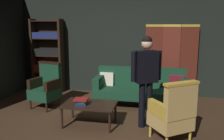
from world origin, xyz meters
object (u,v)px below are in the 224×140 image
book_green_cloth (81,101)px  book_red_leather (81,99)px  armchair_wing_left (46,86)px  folding_screen (171,61)px  bookshelf (48,55)px  standing_figure (146,73)px  coffee_table (89,106)px  armchair_gilt_accent (173,113)px  book_navy_cloth (81,103)px  velvet_couch (140,87)px

book_green_cloth → book_red_leather: (0.00, 0.00, 0.04)m
armchair_wing_left → book_green_cloth: armchair_wing_left is taller
folding_screen → bookshelf: bookshelf is taller
standing_figure → book_green_cloth: 1.32m
standing_figure → coffee_table: bearing=-172.1°
coffee_table → book_green_cloth: (-0.14, -0.07, 0.11)m
armchair_gilt_accent → standing_figure: (-0.48, 0.51, 0.54)m
book_navy_cloth → standing_figure: bearing=10.2°
folding_screen → standing_figure: bearing=-104.3°
folding_screen → book_navy_cloth: folding_screen is taller
folding_screen → book_navy_cloth: 2.81m
bookshelf → armchair_wing_left: bearing=-66.1°
velvet_couch → armchair_gilt_accent: armchair_gilt_accent is taller
folding_screen → bookshelf: bearing=179.9°
bookshelf → armchair_gilt_accent: size_ratio=1.97×
standing_figure → book_red_leather: (-1.18, -0.21, -0.51)m
book_red_leather → standing_figure: bearing=10.2°
armchair_wing_left → standing_figure: (2.32, -0.65, 0.54)m
folding_screen → book_green_cloth: bearing=-127.7°
bookshelf → book_navy_cloth: (1.72, -2.18, -0.61)m
bookshelf → standing_figure: 3.51m
standing_figure → armchair_wing_left: bearing=164.4°
velvet_couch → standing_figure: bearing=-80.5°
velvet_couch → book_navy_cloth: (-0.98, -1.44, -0.01)m
standing_figure → book_red_leather: 1.30m
coffee_table → armchair_gilt_accent: armchair_gilt_accent is taller
armchair_gilt_accent → folding_screen: bearing=89.5°
folding_screen → standing_figure: folding_screen is taller
bookshelf → book_red_leather: (1.72, -2.18, -0.53)m
velvet_couch → armchair_wing_left: (-2.11, -0.58, 0.04)m
armchair_gilt_accent → bookshelf: bearing=143.8°
standing_figure → bookshelf: bearing=145.9°
armchair_wing_left → book_green_cloth: (1.13, -0.86, -0.01)m
book_green_cloth → folding_screen: bearing=52.3°
coffee_table → book_green_cloth: bearing=-153.8°
armchair_gilt_accent → armchair_wing_left: bearing=157.6°
bookshelf → book_navy_cloth: size_ratio=10.13×
folding_screen → standing_figure: 2.03m
armchair_gilt_accent → book_red_leather: 1.69m
armchair_gilt_accent → book_navy_cloth: size_ratio=5.14×
velvet_couch → book_green_cloth: (-0.98, -1.44, 0.03)m
velvet_couch → book_green_cloth: size_ratio=11.20×
bookshelf → armchair_gilt_accent: bookshelf is taller
armchair_wing_left → book_red_leather: size_ratio=4.14×
folding_screen → book_red_leather: size_ratio=7.56×
folding_screen → standing_figure: (-0.50, -1.96, 0.04)m
armchair_gilt_accent → book_navy_cloth: (-1.66, 0.29, -0.05)m
coffee_table → folding_screen: bearing=53.8°
velvet_couch → book_navy_cloth: size_ratio=10.47×
coffee_table → book_red_leather: (-0.14, -0.07, 0.15)m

